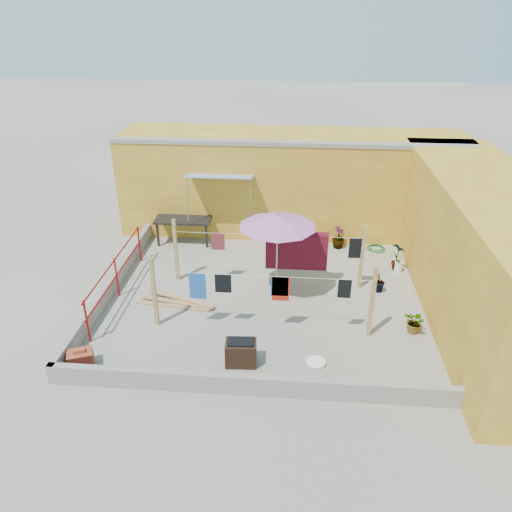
% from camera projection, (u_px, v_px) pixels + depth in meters
% --- Properties ---
extents(ground, '(80.00, 80.00, 0.00)m').
position_uv_depth(ground, '(265.00, 298.00, 13.05)').
color(ground, '#9E998E').
rests_on(ground, ground).
extents(wall_back, '(11.00, 3.27, 3.21)m').
position_uv_depth(wall_back, '(291.00, 182.00, 16.43)').
color(wall_back, gold).
rests_on(wall_back, ground).
extents(wall_right, '(2.40, 9.00, 3.20)m').
position_uv_depth(wall_right, '(482.00, 251.00, 11.92)').
color(wall_right, gold).
rests_on(wall_right, ground).
extents(parapet_front, '(8.30, 0.16, 0.44)m').
position_uv_depth(parapet_front, '(253.00, 385.00, 9.77)').
color(parapet_front, gray).
rests_on(parapet_front, ground).
extents(parapet_left, '(0.16, 7.30, 0.44)m').
position_uv_depth(parapet_left, '(112.00, 284.00, 13.26)').
color(parapet_left, gray).
rests_on(parapet_left, ground).
extents(red_railing, '(0.05, 4.20, 1.10)m').
position_uv_depth(red_railing, '(116.00, 272.00, 12.84)').
color(red_railing, '#A21013').
rests_on(red_railing, ground).
extents(clothesline_rig, '(5.09, 2.35, 1.80)m').
position_uv_depth(clothesline_rig, '(291.00, 255.00, 13.03)').
color(clothesline_rig, tan).
rests_on(clothesline_rig, ground).
extents(patio_umbrella, '(2.04, 2.04, 2.34)m').
position_uv_depth(patio_umbrella, '(278.00, 221.00, 12.26)').
color(patio_umbrella, gray).
rests_on(patio_umbrella, ground).
extents(outdoor_table, '(1.78, 0.92, 0.82)m').
position_uv_depth(outdoor_table, '(183.00, 220.00, 15.76)').
color(outdoor_table, black).
rests_on(outdoor_table, ground).
extents(brick_stack, '(0.62, 0.54, 0.45)m').
position_uv_depth(brick_stack, '(81.00, 359.00, 10.52)').
color(brick_stack, maroon).
rests_on(brick_stack, ground).
extents(lumber_pile, '(2.06, 0.80, 0.13)m').
position_uv_depth(lumber_pile, '(177.00, 302.00, 12.75)').
color(lumber_pile, tan).
rests_on(lumber_pile, ground).
extents(brazier, '(0.68, 0.47, 0.59)m').
position_uv_depth(brazier, '(241.00, 352.00, 10.57)').
color(brazier, black).
rests_on(brazier, ground).
extents(white_basin, '(0.43, 0.43, 0.07)m').
position_uv_depth(white_basin, '(316.00, 362.00, 10.67)').
color(white_basin, white).
rests_on(white_basin, ground).
extents(water_jug_a, '(0.22, 0.22, 0.35)m').
position_uv_depth(water_jug_a, '(398.00, 267.00, 14.26)').
color(water_jug_a, white).
rests_on(water_jug_a, ground).
extents(water_jug_b, '(0.22, 0.22, 0.34)m').
position_uv_depth(water_jug_b, '(397.00, 262.00, 14.50)').
color(water_jug_b, white).
rests_on(water_jug_b, ground).
extents(green_hose, '(0.58, 0.58, 0.08)m').
position_uv_depth(green_hose, '(376.00, 248.00, 15.60)').
color(green_hose, '#176A22').
rests_on(green_hose, ground).
extents(plant_back_a, '(0.94, 0.91, 0.79)m').
position_uv_depth(plant_back_a, '(299.00, 245.00, 14.94)').
color(plant_back_a, '#255C1A').
rests_on(plant_back_a, ground).
extents(plant_back_b, '(0.52, 0.52, 0.71)m').
position_uv_depth(plant_back_b, '(339.00, 237.00, 15.56)').
color(plant_back_b, '#255C1A').
rests_on(plant_back_b, ground).
extents(plant_right_a, '(0.54, 0.56, 0.88)m').
position_uv_depth(plant_right_a, '(398.00, 256.00, 14.22)').
color(plant_right_a, '#255C1A').
rests_on(plant_right_a, ground).
extents(plant_right_b, '(0.42, 0.45, 0.65)m').
position_uv_depth(plant_right_b, '(379.00, 281.00, 13.18)').
color(plant_right_b, '#255C1A').
rests_on(plant_right_b, ground).
extents(plant_right_c, '(0.67, 0.68, 0.57)m').
position_uv_depth(plant_right_c, '(415.00, 322.00, 11.56)').
color(plant_right_c, '#255C1A').
rests_on(plant_right_c, ground).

